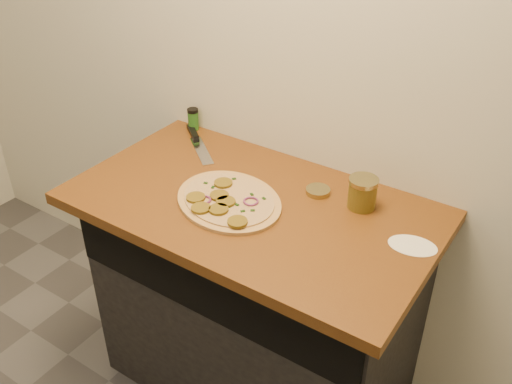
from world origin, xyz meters
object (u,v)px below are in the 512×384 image
Objects in this scene: chefs_knife at (197,141)px; salsa_jar at (362,193)px; spice_shaker at (193,119)px; pizza at (228,200)px.

salsa_jar is (0.72, -0.05, 0.05)m from chefs_knife.
salsa_jar reaches higher than chefs_knife.
chefs_knife is 3.10× the size of spice_shaker.
spice_shaker is at bearing 170.47° from salsa_jar.
spice_shaker is (-0.08, 0.08, 0.04)m from chefs_knife.
pizza is at bearing -39.55° from spice_shaker.
salsa_jar is 0.81m from spice_shaker.
pizza reaches higher than chefs_knife.
chefs_knife is at bearing 141.86° from pizza.
pizza is 1.81× the size of chefs_knife.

